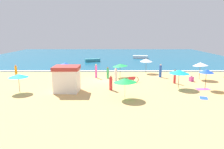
{
  "coord_description": "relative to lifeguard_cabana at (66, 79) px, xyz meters",
  "views": [
    {
      "loc": [
        1.05,
        -27.04,
        6.19
      ],
      "look_at": [
        1.14,
        -0.19,
        0.8
      ],
      "focal_mm": 33.93,
      "sensor_mm": 36.0,
      "label": 1
    }
  ],
  "objects": [
    {
      "name": "beachgoer_8",
      "position": [
        5.22,
        4.39,
        -0.57
      ],
      "size": [
        0.43,
        0.43,
        1.77
      ],
      "color": "white",
      "rests_on": "ground_plane"
    },
    {
      "name": "beach_umbrella_0",
      "position": [
        16.41,
        5.92,
        0.66
      ],
      "size": [
        2.79,
        2.79,
        2.35
      ],
      "color": "#4C3823",
      "rests_on": "ground_plane"
    },
    {
      "name": "beach_umbrella_3",
      "position": [
        15.01,
        0.86,
        0.65
      ],
      "size": [
        2.06,
        2.06,
        2.25
      ],
      "color": "#4C3823",
      "rests_on": "ground_plane"
    },
    {
      "name": "beachgoer_1",
      "position": [
        12.43,
        3.63,
        -0.57
      ],
      "size": [
        0.34,
        0.34,
        1.72
      ],
      "color": "red",
      "rests_on": "ground_plane"
    },
    {
      "name": "small_boat_0",
      "position": [
        11.42,
        28.0,
        -0.96
      ],
      "size": [
        3.65,
        1.9,
        0.67
      ],
      "color": "white",
      "rests_on": "ocean_water"
    },
    {
      "name": "beach_umbrella_7",
      "position": [
        12.17,
        1.27,
        0.5
      ],
      "size": [
        3.12,
        3.12,
        2.11
      ],
      "color": "#4C3823",
      "rests_on": "ground_plane"
    },
    {
      "name": "parked_bicycle",
      "position": [
        7.22,
        4.12,
        -1.01
      ],
      "size": [
        1.78,
        0.49,
        0.76
      ],
      "color": "black",
      "rests_on": "ground_plane"
    },
    {
      "name": "ground_plane",
      "position": [
        3.69,
        5.35,
        -1.39
      ],
      "size": [
        60.0,
        60.0,
        0.0
      ],
      "primitive_type": "plane",
      "color": "#E5B26B"
    },
    {
      "name": "beachgoer_9",
      "position": [
        -1.12,
        5.44,
        -1.05
      ],
      "size": [
        0.44,
        0.44,
        0.81
      ],
      "color": "black",
      "rests_on": "ground_plane"
    },
    {
      "name": "beach_towel_2",
      "position": [
        13.52,
        -2.31,
        -1.39
      ],
      "size": [
        0.98,
        1.19,
        0.01
      ],
      "color": "blue",
      "rests_on": "ground_plane"
    },
    {
      "name": "beachgoer_3",
      "position": [
        4.16,
        6.45,
        -0.66
      ],
      "size": [
        0.43,
        0.43,
        1.58
      ],
      "color": "green",
      "rests_on": "ground_plane"
    },
    {
      "name": "beach_umbrella_2",
      "position": [
        9.96,
        10.29,
        0.6
      ],
      "size": [
        1.96,
        1.98,
        2.28
      ],
      "color": "#4C3823",
      "rests_on": "ground_plane"
    },
    {
      "name": "beach_towel_0",
      "position": [
        6.88,
        4.01,
        -1.39
      ],
      "size": [
        1.81,
        0.69,
        0.01
      ],
      "color": "red",
      "rests_on": "ground_plane"
    },
    {
      "name": "beachgoer_4",
      "position": [
        14.92,
        4.74,
        -1.06
      ],
      "size": [
        0.57,
        0.57,
        0.81
      ],
      "color": "#D84CA5",
      "rests_on": "ground_plane"
    },
    {
      "name": "lifeguard_cabana",
      "position": [
        0.0,
        0.0,
        0.0
      ],
      "size": [
        2.66,
        2.32,
        2.73
      ],
      "color": "white",
      "rests_on": "ground_plane"
    },
    {
      "name": "small_boat_1",
      "position": [
        0.65,
        22.16,
        -0.97
      ],
      "size": [
        3.28,
        1.86,
        0.64
      ],
      "color": "teal",
      "rests_on": "ocean_water"
    },
    {
      "name": "ocean_water",
      "position": [
        3.69,
        33.35,
        -1.34
      ],
      "size": [
        60.0,
        44.0,
        0.1
      ],
      "primitive_type": "cube",
      "color": "#196084",
      "rests_on": "ground_plane"
    },
    {
      "name": "beach_umbrella_1",
      "position": [
        5.96,
        -2.42,
        0.37
      ],
      "size": [
        2.88,
        2.87,
        2.0
      ],
      "color": "silver",
      "rests_on": "ground_plane"
    },
    {
      "name": "beachgoer_6",
      "position": [
        11.49,
        7.27,
        -0.53
      ],
      "size": [
        0.46,
        0.46,
        1.86
      ],
      "color": "blue",
      "rests_on": "ground_plane"
    },
    {
      "name": "beach_umbrella_6",
      "position": [
        5.86,
        7.16,
        0.32
      ],
      "size": [
        2.52,
        2.51,
        1.96
      ],
      "color": "#4C3823",
      "rests_on": "ground_plane"
    },
    {
      "name": "beachgoer_7",
      "position": [
        -8.99,
        8.02,
        -0.6
      ],
      "size": [
        0.4,
        0.4,
        1.65
      ],
      "color": "orange",
      "rests_on": "ground_plane"
    },
    {
      "name": "wave_breaker_foam",
      "position": [
        3.69,
        11.65,
        -1.29
      ],
      "size": [
        57.0,
        0.7,
        0.01
      ],
      "primitive_type": "cube",
      "color": "white",
      "rests_on": "ocean_water"
    },
    {
      "name": "beach_umbrella_4",
      "position": [
        -4.92,
        -0.34,
        0.39
      ],
      "size": [
        2.6,
        2.6,
        1.96
      ],
      "color": "#4C3823",
      "rests_on": "ground_plane"
    },
    {
      "name": "beachgoer_2",
      "position": [
        4.61,
        0.58,
        -0.63
      ],
      "size": [
        0.47,
        0.47,
        1.64
      ],
      "color": "red",
      "rests_on": "ground_plane"
    },
    {
      "name": "beach_umbrella_5",
      "position": [
        -1.77,
        7.24,
        0.52
      ],
      "size": [
        2.01,
        2.01,
        2.11
      ],
      "color": "silver",
      "rests_on": "ground_plane"
    },
    {
      "name": "beachgoer_5",
      "position": [
        2.56,
        6.84,
        -0.47
      ],
      "size": [
        0.41,
        0.41,
        1.92
      ],
      "color": "#D84CA5",
      "rests_on": "ground_plane"
    },
    {
      "name": "beach_towel_1",
      "position": [
        14.8,
        0.88,
        -1.39
      ],
      "size": [
        1.6,
        0.98,
        0.01
      ],
      "color": "#D84CA5",
      "rests_on": "ground_plane"
    }
  ]
}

